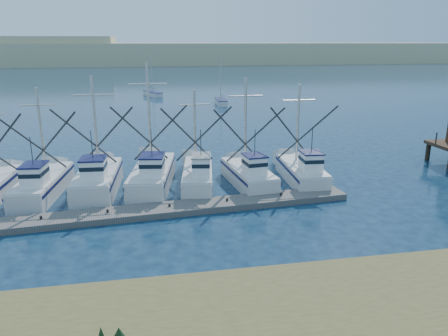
% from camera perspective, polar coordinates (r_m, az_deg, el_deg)
% --- Properties ---
extents(ground, '(500.00, 500.00, 0.00)m').
position_cam_1_polar(ground, '(25.29, 9.45, -9.81)').
color(ground, '#0B1B33').
rests_on(ground, ground).
extents(floating_dock, '(31.43, 4.75, 0.42)m').
position_cam_1_polar(floating_dock, '(29.25, -12.96, -5.87)').
color(floating_dock, '#615C56').
rests_on(floating_dock, ground).
extents(dune_ridge, '(360.00, 60.00, 10.00)m').
position_cam_1_polar(dune_ridge, '(231.47, -8.96, 14.59)').
color(dune_ridge, tan).
rests_on(dune_ridge, ground).
extents(trawler_fleet, '(30.72, 9.11, 9.92)m').
position_cam_1_polar(trawler_fleet, '(33.78, -13.57, -1.50)').
color(trawler_fleet, silver).
rests_on(trawler_fleet, ground).
extents(sailboat_near, '(1.95, 5.84, 8.10)m').
position_cam_1_polar(sailboat_near, '(79.16, -0.39, 8.63)').
color(sailboat_near, silver).
rests_on(sailboat_near, ground).
extents(sailboat_far, '(3.87, 6.48, 8.10)m').
position_cam_1_polar(sailboat_far, '(92.59, -9.28, 9.53)').
color(sailboat_far, silver).
rests_on(sailboat_far, ground).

